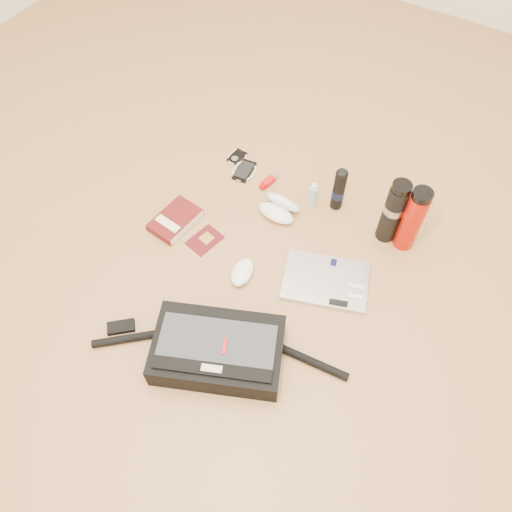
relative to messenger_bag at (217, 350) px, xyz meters
name	(u,v)px	position (x,y,z in m)	size (l,w,h in m)	color
ground	(255,280)	(-0.05, 0.31, -0.05)	(4.00, 4.00, 0.00)	#AA7946
messenger_bag	(217,350)	(0.00, 0.00, 0.00)	(0.78, 0.39, 0.12)	black
laptop	(326,281)	(0.18, 0.43, -0.04)	(0.35, 0.29, 0.03)	#B5B5B7
book	(175,220)	(-0.44, 0.38, -0.04)	(0.15, 0.20, 0.04)	#4F0F10
passport	(205,240)	(-0.30, 0.36, -0.05)	(0.11, 0.14, 0.01)	#4B0D15
mouse	(242,272)	(-0.10, 0.31, -0.03)	(0.09, 0.13, 0.04)	white
sunglasses_case	(279,208)	(-0.12, 0.63, -0.02)	(0.16, 0.14, 0.09)	white
ipod	(237,157)	(-0.43, 0.80, -0.05)	(0.08, 0.09, 0.01)	black
phone	(244,171)	(-0.36, 0.74, -0.05)	(0.11, 0.13, 0.01)	black
inhaler	(269,181)	(-0.24, 0.74, -0.04)	(0.04, 0.10, 0.03)	#B60F16
spray_bottle	(313,195)	(-0.04, 0.73, 0.00)	(0.03, 0.03, 0.12)	#98B9D0
aerosol_can	(339,189)	(0.05, 0.77, 0.05)	(0.06, 0.06, 0.20)	black
thermos_black	(393,211)	(0.28, 0.74, 0.09)	(0.08, 0.08, 0.29)	black
thermos_red	(412,219)	(0.35, 0.74, 0.09)	(0.08, 0.08, 0.29)	#AB1305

